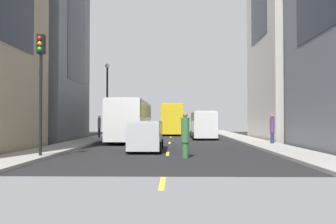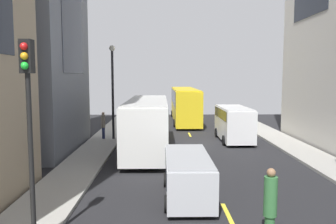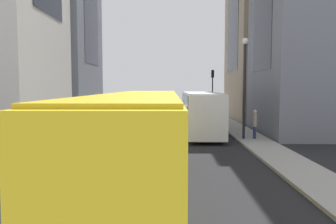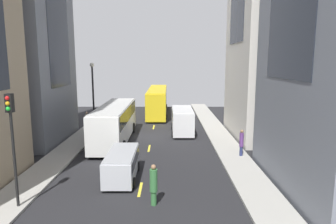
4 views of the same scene
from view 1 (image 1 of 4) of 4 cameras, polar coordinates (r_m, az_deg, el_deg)
name	(u,v)px [view 1 (image 1 of 4)]	position (r m, az deg, el deg)	size (l,w,h in m)	color
ground_plane	(170,140)	(30.92, 0.37, -4.63)	(39.74, 39.74, 0.00)	black
sidewalk_west	(96,139)	(31.71, -11.86, -4.39)	(2.34, 44.00, 0.15)	#9E9B93
sidewalk_east	(245,139)	(31.57, 12.66, -4.40)	(2.34, 44.00, 0.15)	#9E9B93
lane_stripe_0	(162,183)	(10.04, -0.94, -11.76)	(0.16, 2.00, 0.01)	yellow
lane_stripe_1	(168,154)	(18.36, -0.05, -6.96)	(0.16, 2.00, 0.01)	yellow
lane_stripe_2	(170,143)	(26.73, 0.28, -5.16)	(0.16, 2.00, 0.01)	yellow
lane_stripe_3	(171,137)	(35.12, 0.45, -4.22)	(0.16, 2.00, 0.01)	yellow
lane_stripe_4	(171,134)	(43.51, 0.55, -3.64)	(0.16, 2.00, 0.01)	yellow
lane_stripe_5	(172,131)	(51.90, 0.62, -3.24)	(0.16, 2.00, 0.01)	yellow
building_west_1	(41,10)	(32.84, -20.43, 15.56)	(6.36, 9.14, 22.56)	slate
city_bus_white	(131,117)	(29.24, -6.10, -0.89)	(2.80, 11.36, 3.35)	silver
streetcar_yellow	(172,117)	(43.95, 0.73, -0.85)	(2.70, 14.08, 3.59)	yellow
delivery_van_white	(203,123)	(32.29, 5.91, -1.80)	(2.25, 5.49, 2.58)	white
car_silver_0	(146,133)	(20.03, -3.66, -3.54)	(1.91, 4.61, 1.74)	#B7BABF
pedestrian_waiting_curb	(185,134)	(16.36, 2.89, -3.67)	(0.40, 0.40, 2.18)	#336B38
pedestrian_crossing_mid	(99,125)	(33.30, -11.37, -2.18)	(0.30, 0.30, 2.05)	navy
pedestrian_crossing_near	(272,128)	(25.16, 16.95, -2.51)	(0.32, 0.32, 2.05)	navy
traffic_light_near_corner	(41,71)	(17.27, -20.42, 6.41)	(0.32, 0.44, 5.68)	black
streetlamp_near	(107,92)	(33.20, -10.08, 3.33)	(0.44, 0.44, 7.04)	black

